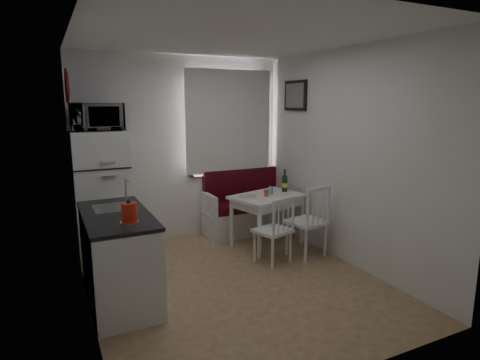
# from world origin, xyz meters

# --- Properties ---
(floor) EXTENTS (3.00, 3.50, 0.02)m
(floor) POSITION_xyz_m (0.00, 0.00, 0.00)
(floor) COLOR #8F6B4C
(floor) RESTS_ON ground
(ceiling) EXTENTS (3.00, 3.50, 0.02)m
(ceiling) POSITION_xyz_m (0.00, 0.00, 2.60)
(ceiling) COLOR white
(ceiling) RESTS_ON wall_back
(wall_back) EXTENTS (3.00, 0.02, 2.60)m
(wall_back) POSITION_xyz_m (0.00, 1.75, 1.30)
(wall_back) COLOR white
(wall_back) RESTS_ON floor
(wall_front) EXTENTS (3.00, 0.02, 2.60)m
(wall_front) POSITION_xyz_m (0.00, -1.75, 1.30)
(wall_front) COLOR white
(wall_front) RESTS_ON floor
(wall_left) EXTENTS (0.02, 3.50, 2.60)m
(wall_left) POSITION_xyz_m (-1.50, 0.00, 1.30)
(wall_left) COLOR white
(wall_left) RESTS_ON floor
(wall_right) EXTENTS (0.02, 3.50, 2.60)m
(wall_right) POSITION_xyz_m (1.50, 0.00, 1.30)
(wall_right) COLOR white
(wall_right) RESTS_ON floor
(window) EXTENTS (1.22, 0.06, 1.47)m
(window) POSITION_xyz_m (0.70, 1.72, 1.62)
(window) COLOR white
(window) RESTS_ON wall_back
(curtain) EXTENTS (1.35, 0.02, 1.50)m
(curtain) POSITION_xyz_m (0.70, 1.65, 1.68)
(curtain) COLOR white
(curtain) RESTS_ON wall_back
(kitchen_counter) EXTENTS (0.62, 1.32, 1.16)m
(kitchen_counter) POSITION_xyz_m (-1.20, 0.16, 0.46)
(kitchen_counter) COLOR white
(kitchen_counter) RESTS_ON floor
(wall_sign) EXTENTS (0.03, 0.40, 0.40)m
(wall_sign) POSITION_xyz_m (-1.47, 1.45, 2.15)
(wall_sign) COLOR #1C32A9
(wall_sign) RESTS_ON wall_left
(picture_frame) EXTENTS (0.04, 0.52, 0.42)m
(picture_frame) POSITION_xyz_m (1.48, 1.10, 2.05)
(picture_frame) COLOR black
(picture_frame) RESTS_ON wall_right
(bench) EXTENTS (1.34, 0.51, 0.96)m
(bench) POSITION_xyz_m (0.93, 1.51, 0.32)
(bench) COLOR white
(bench) RESTS_ON floor
(dining_table) EXTENTS (1.09, 0.89, 0.71)m
(dining_table) POSITION_xyz_m (0.92, 0.87, 0.63)
(dining_table) COLOR white
(dining_table) RESTS_ON floor
(chair_left) EXTENTS (0.49, 0.48, 0.46)m
(chair_left) POSITION_xyz_m (0.67, 0.21, 0.52)
(chair_left) COLOR white
(chair_left) RESTS_ON floor
(chair_right) EXTENTS (0.51, 0.50, 0.50)m
(chair_right) POSITION_xyz_m (1.17, 0.21, 0.58)
(chair_right) COLOR white
(chair_right) RESTS_ON floor
(fridge) EXTENTS (0.65, 0.65, 1.62)m
(fridge) POSITION_xyz_m (-1.18, 1.40, 0.81)
(fridge) COLOR white
(fridge) RESTS_ON floor
(microwave) EXTENTS (0.60, 0.40, 0.33)m
(microwave) POSITION_xyz_m (-1.18, 1.35, 1.79)
(microwave) COLOR white
(microwave) RESTS_ON fridge
(kettle) EXTENTS (0.16, 0.16, 0.22)m
(kettle) POSITION_xyz_m (-1.15, -0.27, 1.01)
(kettle) COLOR red
(kettle) RESTS_ON kitchen_counter
(wine_bottle) EXTENTS (0.08, 0.08, 0.32)m
(wine_bottle) POSITION_xyz_m (1.25, 0.97, 0.87)
(wine_bottle) COLOR #133C20
(wine_bottle) RESTS_ON dining_table
(drinking_glass_orange) EXTENTS (0.05, 0.05, 0.09)m
(drinking_glass_orange) POSITION_xyz_m (0.87, 0.82, 0.75)
(drinking_glass_orange) COLOR #CA5221
(drinking_glass_orange) RESTS_ON dining_table
(drinking_glass_blue) EXTENTS (0.06, 0.06, 0.10)m
(drinking_glass_blue) POSITION_xyz_m (1.00, 0.92, 0.76)
(drinking_glass_blue) COLOR #6DA2BA
(drinking_glass_blue) RESTS_ON dining_table
(plate) EXTENTS (0.24, 0.24, 0.02)m
(plate) POSITION_xyz_m (0.62, 0.89, 0.72)
(plate) COLOR white
(plate) RESTS_ON dining_table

